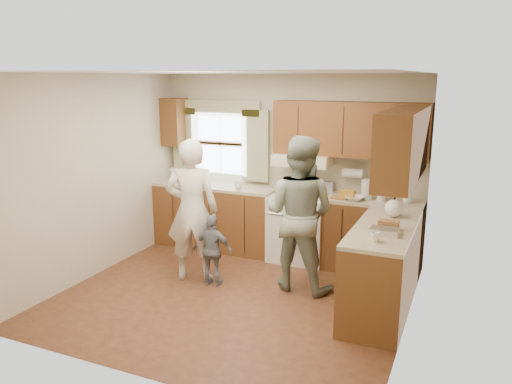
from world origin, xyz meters
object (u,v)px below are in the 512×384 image
at_px(stove, 300,226).
at_px(woman_right, 299,214).
at_px(woman_left, 192,211).
at_px(child, 213,251).

xyz_separation_m(stove, woman_right, (0.29, -0.91, 0.44)).
bearing_deg(woman_left, child, 145.98).
bearing_deg(stove, child, -118.00).
distance_m(stove, child, 1.42).
bearing_deg(woman_right, stove, -68.09).
bearing_deg(woman_right, child, 24.35).
relative_size(woman_left, woman_right, 0.96).
relative_size(stove, woman_left, 0.61).
height_order(woman_left, child, woman_left).
xyz_separation_m(stove, child, (-0.67, -1.25, -0.03)).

